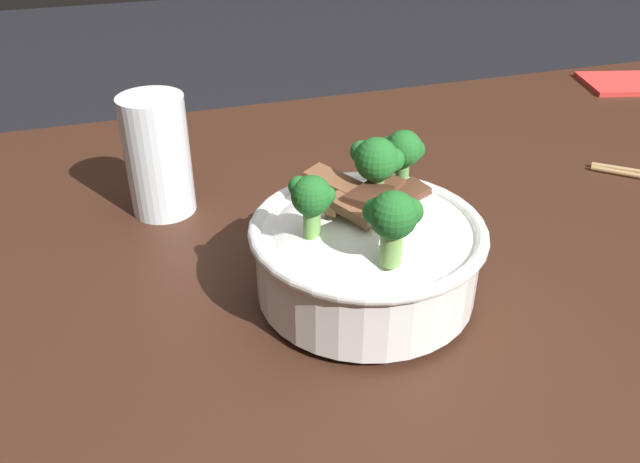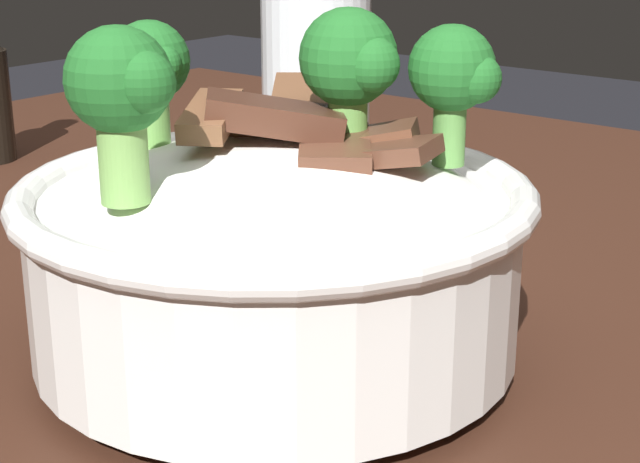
{
  "view_description": "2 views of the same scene",
  "coord_description": "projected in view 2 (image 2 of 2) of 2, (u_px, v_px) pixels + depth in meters",
  "views": [
    {
      "loc": [
        -0.32,
        -0.49,
        1.15
      ],
      "look_at": [
        -0.17,
        -0.03,
        0.85
      ],
      "focal_mm": 36.34,
      "sensor_mm": 36.0,
      "label": 1
    },
    {
      "loc": [
        0.13,
        -0.34,
        0.96
      ],
      "look_at": [
        -0.12,
        -0.02,
        0.83
      ],
      "focal_mm": 57.04,
      "sensor_mm": 36.0,
      "label": 2
    }
  ],
  "objects": [
    {
      "name": "rice_bowl",
      "position": [
        275.0,
        236.0,
        0.41
      ],
      "size": [
        0.21,
        0.21,
        0.15
      ],
      "color": "white",
      "rests_on": "dining_table"
    },
    {
      "name": "drinking_glass",
      "position": [
        316.0,
        99.0,
        0.67
      ],
      "size": [
        0.07,
        0.07,
        0.13
      ],
      "color": "white",
      "rests_on": "dining_table"
    }
  ]
}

